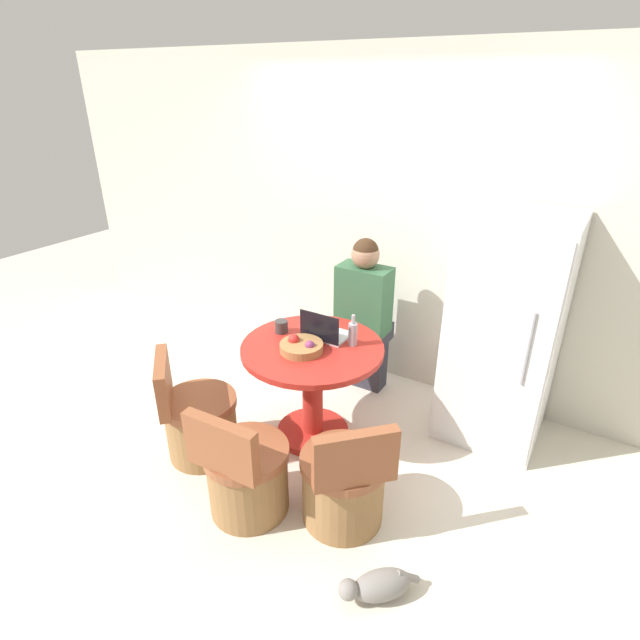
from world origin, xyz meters
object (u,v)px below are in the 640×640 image
dining_table (312,376)px  person_seated (365,312)px  chair_near_right_corner (344,485)px  laptop (325,332)px  fruit_bowl (301,346)px  chair_near_left_corner (198,422)px  refrigerator (504,332)px  bottle (353,333)px  cat (378,585)px  chair_near_camera (246,475)px

dining_table → person_seated: size_ratio=0.73×
chair_near_right_corner → laptop: bearing=-97.2°
fruit_bowl → chair_near_left_corner: bearing=-138.4°
refrigerator → dining_table: 1.33m
person_seated → chair_near_right_corner: bearing=112.3°
dining_table → chair_near_left_corner: chair_near_left_corner is taller
chair_near_right_corner → chair_near_left_corner: size_ratio=1.00×
laptop → fruit_bowl: (-0.04, -0.24, -0.01)m
chair_near_right_corner → fruit_bowl: (-0.59, 0.47, 0.51)m
fruit_bowl → bottle: bearing=44.3°
fruit_bowl → cat: (0.98, -0.81, -0.69)m
refrigerator → chair_near_left_corner: size_ratio=2.12×
refrigerator → cat: 1.80m
chair_near_left_corner → dining_table: bearing=-90.0°
person_seated → cat: bearing=119.4°
refrigerator → chair_near_camera: refrigerator is taller
chair_near_right_corner → cat: bearing=93.0°
refrigerator → chair_near_left_corner: 2.16m
dining_table → person_seated: (0.04, 0.70, 0.22)m
chair_near_right_corner → laptop: laptop is taller
refrigerator → fruit_bowl: (-1.10, -0.82, -0.04)m
refrigerator → dining_table: bearing=-145.9°
laptop → chair_near_left_corner: bearing=50.9°
laptop → person_seated: bearing=-93.0°
person_seated → fruit_bowl: size_ratio=4.61×
laptop → bottle: size_ratio=1.34×
refrigerator → cat: refrigerator is taller
dining_table → bottle: 0.42m
chair_near_camera → chair_near_right_corner: (0.53, 0.23, 0.00)m
chair_near_left_corner → person_seated: size_ratio=0.58×
chair_near_left_corner → chair_near_right_corner: bearing=-135.1°
chair_near_camera → chair_near_right_corner: 0.58m
chair_near_left_corner → person_seated: bearing=-70.8°
dining_table → chair_near_left_corner: size_ratio=1.26×
chair_near_right_corner → refrigerator: bearing=-156.8°
chair_near_right_corner → cat: size_ratio=2.24×
chair_near_right_corner → cat: (0.39, -0.35, -0.18)m
chair_near_right_corner → cat: 0.55m
chair_near_right_corner → chair_near_left_corner: (-1.12, -0.01, 0.00)m
dining_table → cat: size_ratio=2.82×
dining_table → bottle: bottle is taller
dining_table → laptop: 0.32m
chair_near_camera → person_seated: (0.01, 1.50, 0.46)m
person_seated → laptop: bearing=87.0°
chair_near_camera → person_seated: bearing=-92.9°
dining_table → cat: 1.38m
chair_near_camera → fruit_bowl: bearing=-87.5°
chair_near_right_corner → fruit_bowl: bearing=-83.5°
refrigerator → chair_near_left_corner: (-1.63, -1.29, -0.55)m
cat → bottle: bearing=-101.5°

